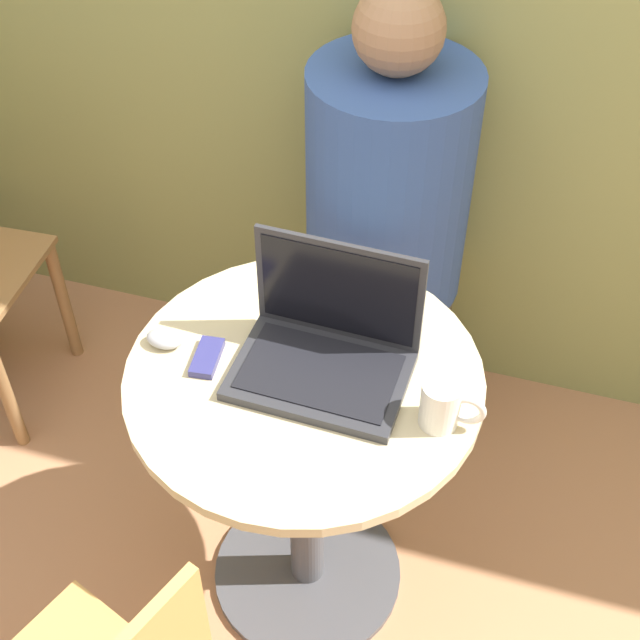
% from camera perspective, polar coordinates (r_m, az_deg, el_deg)
% --- Properties ---
extents(ground_plane, '(12.00, 12.00, 0.00)m').
position_cam_1_polar(ground_plane, '(2.31, -0.79, -15.89)').
color(ground_plane, tan).
extents(round_table, '(0.69, 0.69, 0.74)m').
position_cam_1_polar(round_table, '(1.89, -0.94, -8.27)').
color(round_table, '#4C4C51').
rests_on(round_table, ground_plane).
extents(laptop, '(0.33, 0.24, 0.25)m').
position_cam_1_polar(laptop, '(1.68, 0.42, -1.65)').
color(laptop, '#2D2D33').
rests_on(laptop, round_table).
extents(cell_phone, '(0.06, 0.10, 0.02)m').
position_cam_1_polar(cell_phone, '(1.74, -7.24, -2.39)').
color(cell_phone, navy).
rests_on(cell_phone, round_table).
extents(computer_mouse, '(0.07, 0.05, 0.03)m').
position_cam_1_polar(computer_mouse, '(1.77, -9.94, -1.20)').
color(computer_mouse, '#B2B2B7').
rests_on(computer_mouse, round_table).
extents(coffee_cup, '(0.12, 0.07, 0.10)m').
position_cam_1_polar(coffee_cup, '(1.61, 7.88, -5.38)').
color(coffee_cup, white).
rests_on(coffee_cup, round_table).
extents(person_seated, '(0.41, 0.62, 1.25)m').
position_cam_1_polar(person_seated, '(2.35, 4.39, 4.74)').
color(person_seated, brown).
rests_on(person_seated, ground_plane).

